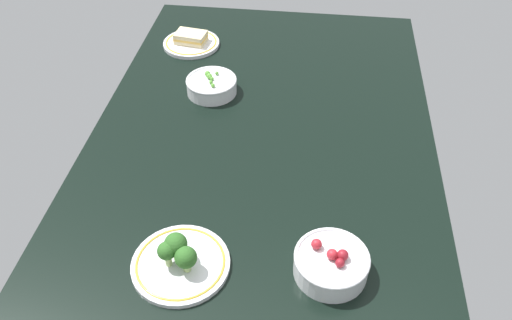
% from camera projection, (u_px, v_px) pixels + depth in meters
% --- Properties ---
extents(dining_table, '(1.59, 0.86, 0.04)m').
position_uv_depth(dining_table, '(256.00, 173.00, 1.24)').
color(dining_table, black).
rests_on(dining_table, ground).
extents(bowl_peas, '(0.14, 0.14, 0.05)m').
position_uv_depth(bowl_peas, '(212.00, 85.00, 1.43)').
color(bowl_peas, silver).
rests_on(bowl_peas, dining_table).
extents(plate_broccoli, '(0.19, 0.19, 0.08)m').
position_uv_depth(plate_broccoli, '(180.00, 260.00, 1.00)').
color(plate_broccoli, silver).
rests_on(plate_broccoli, dining_table).
extents(bowl_berries, '(0.14, 0.14, 0.07)m').
position_uv_depth(bowl_berries, '(331.00, 263.00, 0.99)').
color(bowl_berries, silver).
rests_on(bowl_berries, dining_table).
extents(plate_sandwich, '(0.17, 0.17, 0.04)m').
position_uv_depth(plate_sandwich, '(191.00, 42.00, 1.63)').
color(plate_sandwich, silver).
rests_on(plate_sandwich, dining_table).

